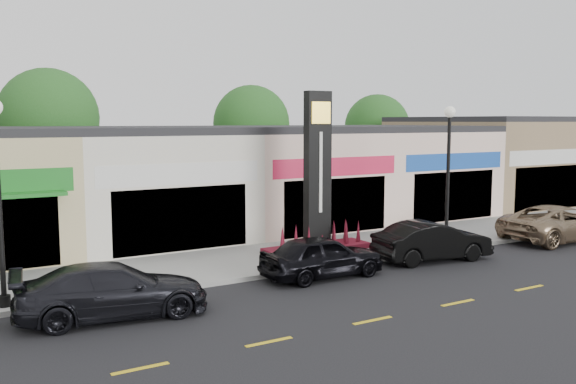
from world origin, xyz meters
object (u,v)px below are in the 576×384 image
(lamp_east_near, at_px, (448,161))
(car_dark_sedan, at_px, (113,291))
(pylon_sign, at_px, (317,195))
(car_gold_suv, at_px, (559,223))
(car_black_conv, at_px, (432,241))
(car_black_sedan, at_px, (322,256))

(lamp_east_near, relative_size, car_dark_sedan, 1.12)
(pylon_sign, xyz_separation_m, car_gold_suv, (10.33, -2.90, -1.52))
(pylon_sign, relative_size, car_gold_suv, 1.10)
(lamp_east_near, bearing_deg, car_gold_suv, -12.75)
(lamp_east_near, bearing_deg, pylon_sign, 161.25)
(car_black_conv, distance_m, car_gold_suv, 7.29)
(lamp_east_near, xyz_separation_m, car_gold_suv, (5.33, -1.21, -2.72))
(lamp_east_near, relative_size, car_black_sedan, 1.33)
(lamp_east_near, distance_m, pylon_sign, 5.42)
(car_dark_sedan, height_order, car_black_sedan, car_dark_sedan)
(car_dark_sedan, bearing_deg, lamp_east_near, -75.19)
(lamp_east_near, height_order, car_gold_suv, lamp_east_near)
(pylon_sign, bearing_deg, car_black_sedan, -120.37)
(pylon_sign, distance_m, car_dark_sedan, 9.46)
(car_black_sedan, xyz_separation_m, car_black_conv, (4.77, -0.02, 0.02))
(pylon_sign, relative_size, car_black_conv, 1.38)
(car_dark_sedan, xyz_separation_m, car_black_conv, (11.65, 0.61, 0.01))
(lamp_east_near, xyz_separation_m, car_black_conv, (-1.96, -1.28, -2.76))
(car_gold_suv, bearing_deg, car_black_conv, 92.10)
(pylon_sign, bearing_deg, car_gold_suv, -15.70)
(car_gold_suv, bearing_deg, pylon_sign, 75.83)
(lamp_east_near, height_order, car_black_sedan, lamp_east_near)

